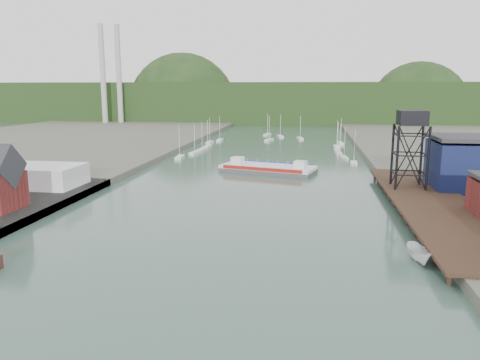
# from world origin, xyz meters

# --- Properties ---
(ground) EXTENTS (600.00, 600.00, 0.00)m
(ground) POSITION_xyz_m (0.00, 0.00, 0.00)
(ground) COLOR #324E45
(ground) RESTS_ON ground
(east_pier) EXTENTS (14.00, 70.00, 2.45)m
(east_pier) POSITION_xyz_m (37.00, 45.00, 1.90)
(east_pier) COLOR black
(east_pier) RESTS_ON ground
(white_shed) EXTENTS (18.00, 12.00, 4.50)m
(white_shed) POSITION_xyz_m (-44.00, 50.00, 3.85)
(white_shed) COLOR silver
(white_shed) RESTS_ON west_quay
(lift_tower) EXTENTS (6.50, 6.50, 16.00)m
(lift_tower) POSITION_xyz_m (35.00, 58.00, 15.65)
(lift_tower) COLOR black
(lift_tower) RESTS_ON east_pier
(marina_sailboats) EXTENTS (57.71, 92.65, 0.90)m
(marina_sailboats) POSITION_xyz_m (0.08, 138.46, 0.35)
(marina_sailboats) COLOR silver
(marina_sailboats) RESTS_ON ground
(smokestacks) EXTENTS (11.20, 8.20, 60.00)m
(smokestacks) POSITION_xyz_m (-106.00, 232.50, 30.00)
(smokestacks) COLOR #ABABA5
(smokestacks) RESTS_ON ground
(distant_hills) EXTENTS (500.00, 120.00, 80.00)m
(distant_hills) POSITION_xyz_m (-3.98, 301.35, 10.38)
(distant_hills) COLOR #1B3115
(distant_hills) RESTS_ON ground
(chain_ferry) EXTENTS (27.08, 16.42, 3.64)m
(chain_ferry) POSITION_xyz_m (3.27, 83.16, 1.05)
(chain_ferry) COLOR #49494B
(chain_ferry) RESTS_ON ground
(motorboat) EXTENTS (3.07, 6.19, 2.29)m
(motorboat) POSITION_xyz_m (29.01, 18.79, 1.14)
(motorboat) COLOR silver
(motorboat) RESTS_ON ground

